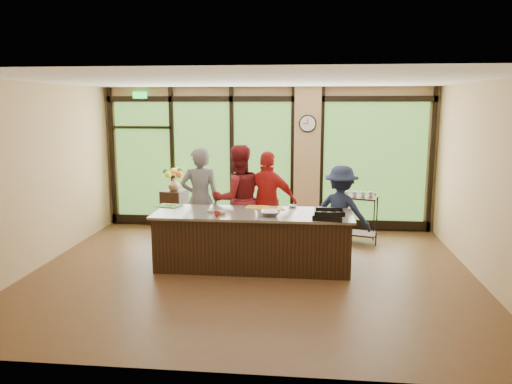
% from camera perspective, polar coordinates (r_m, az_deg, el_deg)
% --- Properties ---
extents(floor, '(7.00, 7.00, 0.00)m').
position_cam_1_polar(floor, '(8.05, -0.56, -9.22)').
color(floor, '#54341D').
rests_on(floor, ground).
extents(ceiling, '(7.00, 7.00, 0.00)m').
position_cam_1_polar(ceiling, '(7.60, -0.60, 12.65)').
color(ceiling, white).
rests_on(ceiling, back_wall).
extents(back_wall, '(7.00, 0.00, 7.00)m').
position_cam_1_polar(back_wall, '(10.64, 1.26, 3.84)').
color(back_wall, tan).
rests_on(back_wall, floor).
extents(left_wall, '(0.00, 6.00, 6.00)m').
position_cam_1_polar(left_wall, '(8.79, -23.89, 1.64)').
color(left_wall, tan).
rests_on(left_wall, floor).
extents(right_wall, '(0.00, 6.00, 6.00)m').
position_cam_1_polar(right_wall, '(8.07, 24.93, 0.87)').
color(right_wall, tan).
rests_on(right_wall, floor).
extents(window_wall, '(6.90, 0.12, 3.00)m').
position_cam_1_polar(window_wall, '(10.60, 2.12, 3.24)').
color(window_wall, tan).
rests_on(window_wall, floor).
extents(island_base, '(3.10, 1.00, 0.88)m').
position_cam_1_polar(island_base, '(8.20, -0.33, -5.63)').
color(island_base, black).
rests_on(island_base, floor).
extents(countertop, '(3.20, 1.10, 0.04)m').
position_cam_1_polar(countertop, '(8.08, -0.33, -2.49)').
color(countertop, gray).
rests_on(countertop, island_base).
extents(wall_clock, '(0.36, 0.04, 0.36)m').
position_cam_1_polar(wall_clock, '(10.42, 5.92, 7.79)').
color(wall_clock, black).
rests_on(wall_clock, window_wall).
extents(cook_left, '(0.78, 0.60, 1.90)m').
position_cam_1_polar(cook_left, '(9.02, -6.39, -0.89)').
color(cook_left, slate).
rests_on(cook_left, floor).
extents(cook_midleft, '(1.16, 1.06, 1.94)m').
position_cam_1_polar(cook_midleft, '(8.95, -2.07, -0.79)').
color(cook_midleft, maroon).
rests_on(cook_midleft, floor).
extents(cook_midright, '(1.15, 0.68, 1.83)m').
position_cam_1_polar(cook_midright, '(8.91, 1.38, -1.20)').
color(cook_midright, red).
rests_on(cook_midright, floor).
extents(cook_right, '(1.20, 0.97, 1.62)m').
position_cam_1_polar(cook_right, '(8.75, 9.66, -2.27)').
color(cook_right, '#1C233E').
rests_on(cook_right, floor).
extents(roasting_pan, '(0.52, 0.44, 0.08)m').
position_cam_1_polar(roasting_pan, '(7.68, 8.35, -2.82)').
color(roasting_pan, black).
rests_on(roasting_pan, countertop).
extents(mixing_bowl, '(0.36, 0.36, 0.08)m').
position_cam_1_polar(mixing_bowl, '(7.84, 1.69, -2.44)').
color(mixing_bowl, silver).
rests_on(mixing_bowl, countertop).
extents(cutting_board_left, '(0.45, 0.38, 0.01)m').
position_cam_1_polar(cutting_board_left, '(8.71, -9.94, -1.55)').
color(cutting_board_left, '#318731').
rests_on(cutting_board_left, countertop).
extents(cutting_board_center, '(0.38, 0.30, 0.01)m').
position_cam_1_polar(cutting_board_center, '(8.46, 0.13, -1.74)').
color(cutting_board_center, yellow).
rests_on(cutting_board_center, countertop).
extents(cutting_board_right, '(0.43, 0.36, 0.01)m').
position_cam_1_polar(cutting_board_right, '(8.36, 1.91, -1.89)').
color(cutting_board_right, yellow).
rests_on(cutting_board_right, countertop).
extents(prep_bowl_near, '(0.16, 0.16, 0.05)m').
position_cam_1_polar(prep_bowl_near, '(7.98, -4.01, -2.36)').
color(prep_bowl_near, silver).
rests_on(prep_bowl_near, countertop).
extents(prep_bowl_mid, '(0.17, 0.17, 0.04)m').
position_cam_1_polar(prep_bowl_mid, '(8.12, -5.18, -2.18)').
color(prep_bowl_mid, silver).
rests_on(prep_bowl_mid, countertop).
extents(prep_bowl_far, '(0.19, 0.19, 0.04)m').
position_cam_1_polar(prep_bowl_far, '(8.51, 4.18, -1.61)').
color(prep_bowl_far, silver).
rests_on(prep_bowl_far, countertop).
extents(red_ramekin, '(0.11, 0.11, 0.08)m').
position_cam_1_polar(red_ramekin, '(7.82, -4.47, -2.50)').
color(red_ramekin, '#AF1811').
rests_on(red_ramekin, countertop).
extents(flower_stand, '(0.53, 0.53, 0.89)m').
position_cam_1_polar(flower_stand, '(10.49, -9.29, -2.22)').
color(flower_stand, black).
rests_on(flower_stand, floor).
extents(flower_vase, '(0.30, 0.30, 0.26)m').
position_cam_1_polar(flower_vase, '(10.38, -9.38, 0.87)').
color(flower_vase, olive).
rests_on(flower_vase, flower_stand).
extents(bar_cart, '(0.83, 0.63, 1.01)m').
position_cam_1_polar(bar_cart, '(9.76, 11.56, -2.27)').
color(bar_cart, black).
rests_on(bar_cart, floor).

